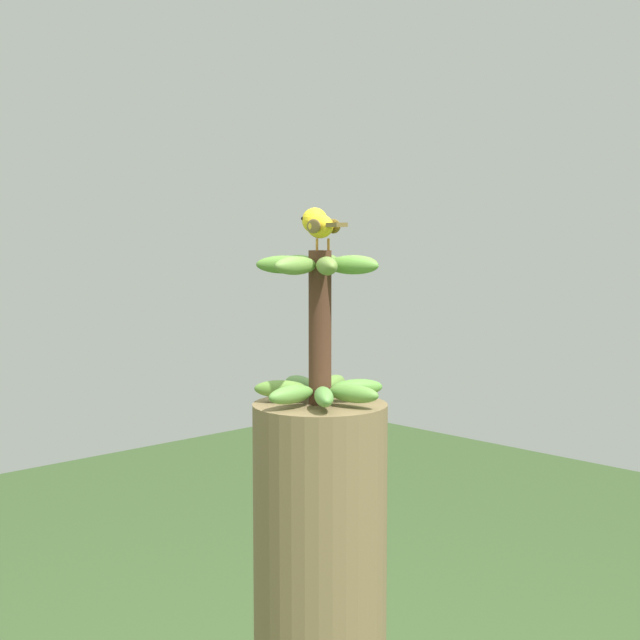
% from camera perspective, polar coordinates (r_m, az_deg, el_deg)
% --- Properties ---
extents(banana_bunch, '(0.26, 0.26, 0.30)m').
position_cam_1_polar(banana_bunch, '(1.83, -0.00, -0.42)').
color(banana_bunch, '#4C2D1E').
rests_on(banana_bunch, banana_tree).
extents(perched_bird, '(0.09, 0.18, 0.08)m').
position_cam_1_polar(perched_bird, '(1.83, -0.01, 5.87)').
color(perched_bird, '#C68933').
rests_on(perched_bird, banana_bunch).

